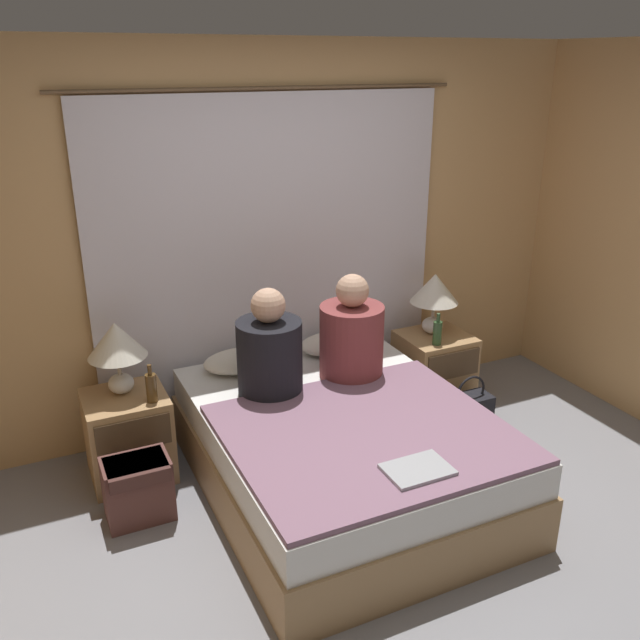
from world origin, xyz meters
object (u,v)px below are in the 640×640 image
object	(u,v)px
nightstand_right	(434,369)
backpack_on_floor	(138,486)
bed	(341,451)
person_right_in_bed	(352,337)
beer_bottle_on_left_stand	(151,387)
lamp_left	(117,344)
person_left_in_bed	(269,352)
laptop_on_bed	(417,470)
pillow_right	(334,343)
lamp_right	(434,292)
pillow_left	(241,360)
beer_bottle_on_right_stand	(437,332)
handbag_on_floor	(469,409)
nightstand_left	(129,436)

from	to	relation	value
nightstand_right	backpack_on_floor	world-z (taller)	nightstand_right
bed	person_right_in_bed	size ratio (longest dim) A/B	2.92
nightstand_right	beer_bottle_on_left_stand	xyz separation A→B (m)	(-2.04, -0.13, 0.36)
lamp_left	person_left_in_bed	xyz separation A→B (m)	(0.81, -0.33, -0.07)
person_right_in_bed	laptop_on_bed	world-z (taller)	person_right_in_bed
pillow_right	lamp_left	bearing A→B (deg)	-178.02
lamp_right	pillow_right	world-z (taller)	lamp_right
pillow_left	bed	bearing A→B (deg)	-66.65
pillow_left	backpack_on_floor	world-z (taller)	pillow_left
beer_bottle_on_right_stand	backpack_on_floor	distance (m)	2.19
person_left_in_bed	beer_bottle_on_left_stand	size ratio (longest dim) A/B	2.84
lamp_left	laptop_on_bed	bearing A→B (deg)	-52.10
person_left_in_bed	beer_bottle_on_right_stand	world-z (taller)	person_left_in_bed
lamp_left	beer_bottle_on_right_stand	distance (m)	2.11
nightstand_right	beer_bottle_on_left_stand	distance (m)	2.07
laptop_on_bed	backpack_on_floor	xyz separation A→B (m)	(-1.16, 0.95, -0.35)
pillow_left	beer_bottle_on_right_stand	xyz separation A→B (m)	(1.33, -0.24, 0.05)
person_left_in_bed	backpack_on_floor	size ratio (longest dim) A/B	1.81
handbag_on_floor	person_right_in_bed	bearing A→B (deg)	173.28
bed	person_right_in_bed	bearing A→B (deg)	56.10
nightstand_left	lamp_left	world-z (taller)	lamp_left
pillow_left	beer_bottle_on_left_stand	xyz separation A→B (m)	(-0.62, -0.24, 0.05)
nightstand_right	pillow_left	xyz separation A→B (m)	(-1.42, 0.10, 0.30)
nightstand_left	beer_bottle_on_left_stand	xyz separation A→B (m)	(0.14, -0.13, 0.36)
pillow_left	person_right_in_bed	world-z (taller)	person_right_in_bed
lamp_right	backpack_on_floor	distance (m)	2.36
pillow_right	laptop_on_bed	xyz separation A→B (m)	(-0.30, -1.49, -0.02)
pillow_left	laptop_on_bed	bearing A→B (deg)	-76.20
nightstand_left	handbag_on_floor	size ratio (longest dim) A/B	1.44
pillow_right	beer_bottle_on_right_stand	xyz separation A→B (m)	(0.67, -0.24, 0.05)
nightstand_right	lamp_right	xyz separation A→B (m)	(0.00, 0.05, 0.58)
person_left_in_bed	lamp_left	bearing A→B (deg)	157.56
nightstand_right	lamp_left	bearing A→B (deg)	178.59
pillow_right	lamp_right	bearing A→B (deg)	-3.71
nightstand_right	backpack_on_floor	size ratio (longest dim) A/B	1.48
lamp_left	beer_bottle_on_right_stand	xyz separation A→B (m)	(2.09, -0.19, -0.22)
lamp_right	backpack_on_floor	size ratio (longest dim) A/B	1.22
pillow_left	person_right_in_bed	size ratio (longest dim) A/B	0.74
pillow_right	person_left_in_bed	distance (m)	0.75
pillow_left	lamp_left	bearing A→B (deg)	-176.29
bed	backpack_on_floor	size ratio (longest dim) A/B	5.36
nightstand_left	lamp_right	size ratio (longest dim) A/B	1.20
beer_bottle_on_right_stand	laptop_on_bed	xyz separation A→B (m)	(-0.97, -1.26, -0.07)
beer_bottle_on_right_stand	bed	bearing A→B (deg)	-152.02
bed	nightstand_left	bearing A→B (deg)	148.57
nightstand_right	pillow_left	size ratio (longest dim) A/B	1.09
person_left_in_bed	backpack_on_floor	distance (m)	1.03
nightstand_left	person_left_in_bed	distance (m)	0.99
lamp_right	person_left_in_bed	world-z (taller)	person_left_in_bed
beer_bottle_on_left_stand	lamp_left	bearing A→B (deg)	126.67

